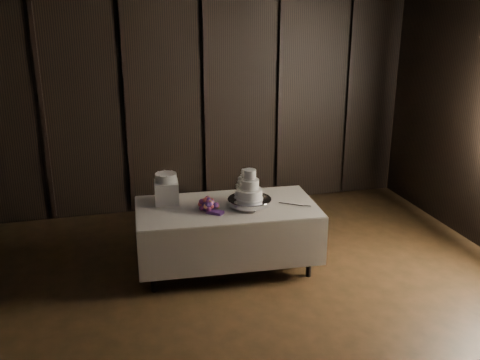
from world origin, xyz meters
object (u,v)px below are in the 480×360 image
Objects in this scene: display_table at (227,234)px; wedding_cake at (248,188)px; cake_stand at (249,203)px; box_pedestal at (167,192)px; bouquet at (208,205)px; small_cake at (166,178)px.

display_table is 0.61m from wedding_cake.
cake_stand is 0.93m from box_pedestal.
bouquet is at bearing 178.70° from cake_stand.
display_table is 5.40× the size of bouquet.
box_pedestal is (-0.41, 0.33, 0.06)m from bouquet.
box_pedestal is at bearing 140.76° from bouquet.
bouquet is 0.58m from small_cake.
cake_stand is 0.18m from wedding_cake.
wedding_cake reaches higher than small_cake.
cake_stand is at bearing 44.89° from wedding_cake.
wedding_cake is at bearing -3.22° from bouquet.
bouquet is 1.46× the size of box_pedestal.
wedding_cake reaches higher than box_pedestal.
small_cake is (-0.87, 0.34, 0.25)m from cake_stand.
wedding_cake reaches higher than bouquet.
wedding_cake is (0.21, -0.09, 0.57)m from display_table.
bouquet is 0.53m from box_pedestal.
display_table is 8.64× the size of small_cake.
small_cake reaches higher than box_pedestal.
bouquet reaches higher than cake_stand.
box_pedestal is (-0.63, 0.27, 0.47)m from display_table.
wedding_cake reaches higher than display_table.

